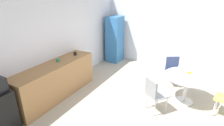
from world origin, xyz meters
TOP-DOWN VIEW (x-y plane):
  - ground_plane at (0.00, 0.00)m, footprint 6.00×6.00m
  - wall_back at (0.00, 3.00)m, footprint 6.00×0.10m
  - wall_side_right at (3.00, 0.00)m, footprint 0.10×6.00m
  - counter_block at (-0.47, 2.65)m, footprint 2.36×0.60m
  - locker_cabinet at (2.55, 2.55)m, footprint 0.60×0.50m
  - round_table at (0.82, -0.32)m, footprint 1.06×1.06m
  - chair_gray at (0.07, 0.25)m, footprint 0.59×0.59m
  - chair_navy at (1.64, 0.16)m, footprint 0.57×0.57m
  - fruit_bowl at (0.81, -0.32)m, footprint 0.27×0.27m
  - mug_white at (0.31, 2.63)m, footprint 0.13×0.08m
  - mug_green at (-0.31, 2.67)m, footprint 0.13×0.08m

SIDE VIEW (x-z plane):
  - ground_plane at x=0.00m, z-range 0.00..0.00m
  - counter_block at x=-0.47m, z-range 0.00..0.90m
  - chair_gray at x=0.07m, z-range 0.11..0.94m
  - chair_navy at x=1.64m, z-range 0.11..0.94m
  - round_table at x=0.82m, z-range 0.22..0.95m
  - fruit_bowl at x=0.81m, z-range 0.72..0.83m
  - locker_cabinet at x=2.55m, z-range 0.00..1.73m
  - mug_white at x=0.31m, z-range 0.90..1.00m
  - mug_green at x=-0.31m, z-range 0.90..1.00m
  - wall_back at x=0.00m, z-range 0.00..2.60m
  - wall_side_right at x=3.00m, z-range 0.00..2.60m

